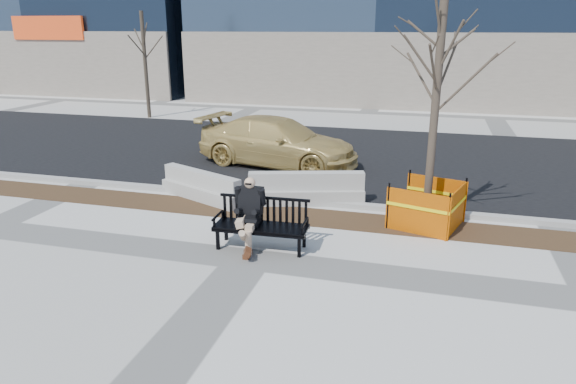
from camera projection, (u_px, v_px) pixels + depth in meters
name	position (u px, v px, depth m)	size (l,w,h in m)	color
ground	(249.00, 259.00, 10.17)	(120.00, 120.00, 0.00)	beige
mulch_strip	(285.00, 215.00, 12.56)	(40.00, 1.20, 0.02)	#47301C
asphalt_street	(333.00, 156.00, 18.25)	(60.00, 10.40, 0.01)	black
curb	(295.00, 200.00, 13.41)	(60.00, 0.25, 0.12)	#9E9B93
bench	(261.00, 248.00, 10.68)	(1.94, 0.69, 1.03)	black
seated_man	(250.00, 246.00, 10.78)	(0.61, 1.02, 1.43)	black
tree_fence	(425.00, 225.00, 11.91)	(2.12, 2.12, 5.30)	#DE5E00
sedan	(278.00, 165.00, 17.04)	(2.14, 5.27, 1.53)	tan
jersey_barrier_left	(202.00, 199.00, 13.69)	(2.63, 0.53, 0.75)	#A9A69E
jersey_barrier_right	(306.00, 203.00, 13.35)	(2.91, 0.58, 0.83)	#A7A59C
far_tree_left	(150.00, 117.00, 25.86)	(2.00, 2.00, 5.40)	#43382B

